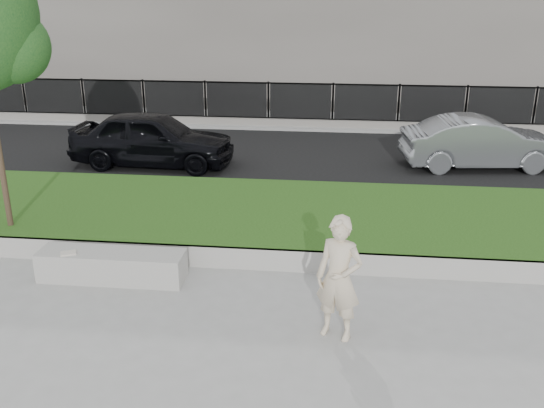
# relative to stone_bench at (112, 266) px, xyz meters

# --- Properties ---
(ground) EXTENTS (90.00, 90.00, 0.00)m
(ground) POSITION_rel_stone_bench_xyz_m (1.92, -0.40, -0.25)
(ground) COLOR gray
(ground) RESTS_ON ground
(grass_bank) EXTENTS (34.00, 4.00, 0.40)m
(grass_bank) POSITION_rel_stone_bench_xyz_m (1.92, 2.60, -0.05)
(grass_bank) COLOR #16340D
(grass_bank) RESTS_ON ground
(grass_kerb) EXTENTS (34.00, 0.08, 0.40)m
(grass_kerb) POSITION_rel_stone_bench_xyz_m (1.92, 0.64, -0.05)
(grass_kerb) COLOR #A09E95
(grass_kerb) RESTS_ON ground
(street) EXTENTS (34.00, 7.00, 0.04)m
(street) POSITION_rel_stone_bench_xyz_m (1.92, 8.10, -0.23)
(street) COLOR black
(street) RESTS_ON ground
(far_pavement) EXTENTS (34.00, 3.00, 0.12)m
(far_pavement) POSITION_rel_stone_bench_xyz_m (1.92, 12.60, -0.19)
(far_pavement) COLOR gray
(far_pavement) RESTS_ON ground
(iron_fence) EXTENTS (32.00, 0.30, 1.50)m
(iron_fence) POSITION_rel_stone_bench_xyz_m (1.92, 11.60, 0.29)
(iron_fence) COLOR slate
(iron_fence) RESTS_ON far_pavement
(stone_bench) EXTENTS (2.49, 0.62, 0.51)m
(stone_bench) POSITION_rel_stone_bench_xyz_m (0.00, 0.00, 0.00)
(stone_bench) COLOR #A09E95
(stone_bench) RESTS_ON ground
(man) EXTENTS (0.78, 0.65, 1.83)m
(man) POSITION_rel_stone_bench_xyz_m (3.83, -1.34, 0.66)
(man) COLOR beige
(man) RESTS_ON ground
(book) EXTENTS (0.30, 0.27, 0.03)m
(book) POSITION_rel_stone_bench_xyz_m (-0.68, -0.15, 0.27)
(book) COLOR beige
(book) RESTS_ON stone_bench
(car_dark) EXTENTS (4.49, 1.99, 1.50)m
(car_dark) POSITION_rel_stone_bench_xyz_m (-1.27, 6.64, 0.54)
(car_dark) COLOR black
(car_dark) RESTS_ON street
(car_silver) EXTENTS (4.33, 1.95, 1.38)m
(car_silver) POSITION_rel_stone_bench_xyz_m (7.57, 7.42, 0.47)
(car_silver) COLOR gray
(car_silver) RESTS_ON street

